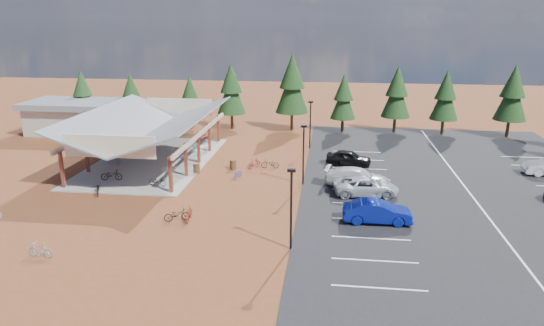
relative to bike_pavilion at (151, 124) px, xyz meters
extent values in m
plane|color=brown|center=(10.00, -7.00, -3.82)|extent=(140.00, 140.00, 0.00)
cube|color=black|center=(28.50, -4.00, -3.80)|extent=(27.00, 44.00, 0.04)
cube|color=gray|center=(0.00, 0.00, -3.77)|extent=(10.60, 18.60, 0.10)
cube|color=maroon|center=(-4.60, -8.40, -2.22)|extent=(0.25, 0.25, 3.00)
cube|color=maroon|center=(-4.60, -4.20, -2.22)|extent=(0.25, 0.25, 3.00)
cube|color=maroon|center=(-4.60, 0.00, -2.22)|extent=(0.25, 0.25, 3.00)
cube|color=maroon|center=(-4.60, 4.20, -2.22)|extent=(0.25, 0.25, 3.00)
cube|color=maroon|center=(-4.60, 8.40, -2.22)|extent=(0.25, 0.25, 3.00)
cube|color=maroon|center=(4.60, -8.40, -2.22)|extent=(0.25, 0.25, 3.00)
cube|color=maroon|center=(4.60, -4.20, -2.22)|extent=(0.25, 0.25, 3.00)
cube|color=maroon|center=(4.60, 0.00, -2.22)|extent=(0.25, 0.25, 3.00)
cube|color=maroon|center=(4.60, 4.20, -2.22)|extent=(0.25, 0.25, 3.00)
cube|color=maroon|center=(4.60, 8.40, -2.22)|extent=(0.25, 0.25, 3.00)
cube|color=beige|center=(-5.00, 0.00, -0.72)|extent=(0.22, 18.00, 0.35)
cube|color=beige|center=(5.00, 0.00, -0.72)|extent=(0.22, 18.00, 0.35)
cube|color=slate|center=(-2.90, 0.00, 0.18)|extent=(5.85, 19.40, 2.13)
cube|color=slate|center=(2.90, 0.00, 0.18)|extent=(5.85, 19.40, 2.13)
cube|color=beige|center=(0.00, -9.00, 0.08)|extent=(7.50, 0.15, 1.80)
cube|color=beige|center=(0.00, 9.00, 0.08)|extent=(7.50, 0.15, 1.80)
cube|color=#ADA593|center=(-14.00, 11.00, -2.22)|extent=(10.00, 6.00, 3.20)
cube|color=slate|center=(-14.00, 11.00, -0.27)|extent=(11.00, 7.00, 0.70)
cylinder|color=black|center=(15.00, -17.00, -1.32)|extent=(0.14, 0.14, 5.00)
cube|color=black|center=(15.00, -17.00, 1.23)|extent=(0.50, 0.25, 0.18)
cylinder|color=black|center=(15.00, -5.00, -1.32)|extent=(0.14, 0.14, 5.00)
cube|color=black|center=(15.00, -5.00, 1.23)|extent=(0.50, 0.25, 0.18)
cylinder|color=black|center=(15.00, 7.00, -1.32)|extent=(0.14, 0.14, 5.00)
cube|color=black|center=(15.00, 7.00, 1.23)|extent=(0.50, 0.25, 0.18)
cylinder|color=#4D361B|center=(5.21, -3.08, -3.37)|extent=(0.60, 0.60, 0.90)
cylinder|color=#4D361B|center=(8.26, -1.45, -3.37)|extent=(0.60, 0.60, 0.90)
cylinder|color=#382314|center=(-14.34, 14.27, -2.94)|extent=(0.36, 0.36, 1.77)
cone|color=black|center=(-14.34, 14.27, 0.06)|extent=(3.11, 3.11, 4.24)
cone|color=black|center=(-14.34, 14.27, 1.83)|extent=(2.40, 2.40, 3.18)
cylinder|color=#382314|center=(-8.37, 15.44, -2.99)|extent=(0.36, 0.36, 1.68)
cone|color=black|center=(-8.37, 15.44, -0.14)|extent=(2.95, 2.95, 4.02)
cone|color=black|center=(-8.37, 15.44, 1.54)|extent=(2.28, 2.28, 3.02)
cylinder|color=#382314|center=(-0.43, 14.81, -3.01)|extent=(0.36, 0.36, 1.63)
cone|color=black|center=(-0.43, 14.81, -0.25)|extent=(2.86, 2.86, 3.90)
cone|color=black|center=(-0.43, 14.81, 1.38)|extent=(2.21, 2.21, 2.93)
cylinder|color=#382314|center=(4.73, 15.37, -2.81)|extent=(0.36, 0.36, 2.02)
cone|color=black|center=(4.73, 15.37, 0.63)|extent=(3.56, 3.56, 4.85)
cone|color=black|center=(4.73, 15.37, 2.65)|extent=(2.75, 2.75, 3.64)
cylinder|color=#382314|center=(12.32, 15.40, -2.67)|extent=(0.36, 0.36, 2.31)
cone|color=black|center=(12.32, 15.40, 1.26)|extent=(4.07, 4.07, 5.55)
cone|color=black|center=(12.32, 15.40, 3.57)|extent=(3.14, 3.14, 4.16)
cylinder|color=#382314|center=(18.60, 15.13, -2.95)|extent=(0.36, 0.36, 1.75)
cone|color=black|center=(18.60, 15.13, 0.02)|extent=(3.07, 3.07, 4.19)
cone|color=black|center=(18.60, 15.13, 1.77)|extent=(2.38, 2.38, 3.14)
cylinder|color=#382314|center=(24.94, 15.78, -2.83)|extent=(0.36, 0.36, 1.98)
cone|color=black|center=(24.94, 15.78, 0.53)|extent=(3.48, 3.48, 4.75)
cone|color=black|center=(24.94, 15.78, 2.51)|extent=(2.69, 2.69, 3.56)
cylinder|color=#382314|center=(30.57, 15.45, -2.88)|extent=(0.36, 0.36, 1.88)
cone|color=black|center=(30.57, 15.45, 0.31)|extent=(3.31, 3.31, 4.51)
cone|color=black|center=(30.57, 15.45, 2.19)|extent=(2.56, 2.56, 3.38)
cylinder|color=#382314|center=(37.92, 14.97, -2.79)|extent=(0.36, 0.36, 2.08)
cone|color=black|center=(37.92, 14.97, 0.75)|extent=(3.66, 3.66, 4.99)
cone|color=black|center=(37.92, 14.97, 2.82)|extent=(2.83, 2.83, 3.74)
imported|color=black|center=(-1.46, -6.19, -3.25)|extent=(1.90, 0.92, 0.96)
imported|color=gray|center=(-3.41, -1.62, -3.17)|extent=(1.91, 1.09, 1.10)
imported|color=navy|center=(-3.67, 0.09, -3.23)|extent=(1.93, 0.85, 0.98)
imported|color=maroon|center=(-3.45, 6.26, -3.17)|extent=(1.92, 1.10, 1.11)
imported|color=black|center=(2.99, -7.09, -3.32)|extent=(1.57, 0.66, 0.81)
imported|color=gray|center=(2.80, -3.59, -3.27)|extent=(1.55, 0.60, 0.91)
imported|color=navy|center=(2.27, 0.49, -3.27)|extent=(1.84, 1.08, 0.92)
imported|color=maroon|center=(2.93, 7.65, -3.18)|extent=(1.86, 0.75, 1.08)
imported|color=black|center=(-1.13, -9.40, -3.36)|extent=(1.29, 1.85, 0.92)
imported|color=maroon|center=(7.61, -13.54, -3.30)|extent=(0.64, 1.78, 1.05)
imported|color=black|center=(6.78, -13.75, -3.35)|extent=(1.90, 1.30, 0.95)
imported|color=#96989E|center=(0.45, -19.92, -3.34)|extent=(1.66, 0.62, 0.97)
imported|color=#1D4191|center=(9.22, -4.13, -3.39)|extent=(0.93, 1.73, 0.87)
imported|color=maroon|center=(10.15, -0.91, -3.36)|extent=(1.34, 1.46, 0.93)
imported|color=black|center=(11.64, -0.75, -3.39)|extent=(1.68, 0.67, 0.87)
imported|color=navy|center=(20.56, -12.37, -3.01)|extent=(4.73, 1.74, 1.55)
imported|color=#B1B6BA|center=(20.14, -6.97, -3.07)|extent=(5.35, 2.89, 1.43)
imported|color=silver|center=(19.54, -5.07, -3.00)|extent=(5.63, 2.86, 1.56)
imported|color=black|center=(18.99, 1.07, -3.06)|extent=(4.47, 2.46, 1.44)
camera|label=1|loc=(17.17, -43.88, 9.80)|focal=32.00mm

